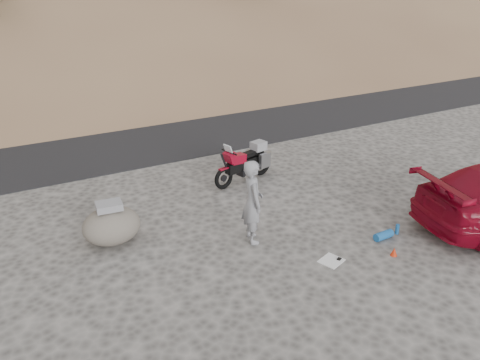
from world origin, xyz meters
name	(u,v)px	position (x,y,z in m)	size (l,w,h in m)	color
ground	(263,238)	(0.00, 0.00, 0.00)	(140.00, 140.00, 0.00)	#474441
road	(142,133)	(0.00, 9.00, 0.00)	(120.00, 7.00, 0.05)	black
motorcycle	(246,163)	(1.30, 3.11, 0.56)	(2.17, 0.95, 1.31)	black
man	(252,240)	(-0.25, 0.07, 0.00)	(0.72, 0.47, 1.98)	gray
boulder	(111,225)	(-3.11, 1.53, 0.45)	(1.59, 1.46, 1.03)	#545048
gear_white_cloth	(331,261)	(0.80, -1.52, 0.01)	(0.48, 0.43, 0.02)	white
gear_blue_mat	(384,235)	(2.44, -1.38, 0.10)	(0.19, 0.19, 0.49)	#1B5EA6
gear_bottle	(397,229)	(2.90, -1.36, 0.12)	(0.09, 0.09, 0.25)	#1B5EA6
gear_funnel	(394,252)	(2.14, -2.01, 0.10)	(0.15, 0.15, 0.19)	red
gear_glove_b	(339,259)	(0.98, -1.56, 0.02)	(0.10, 0.08, 0.03)	black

